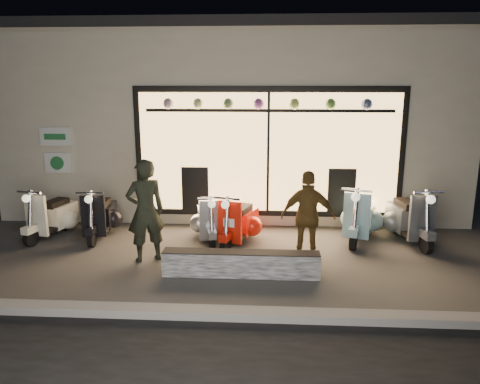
% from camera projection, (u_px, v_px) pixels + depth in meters
% --- Properties ---
extents(ground, '(40.00, 40.00, 0.00)m').
position_uv_depth(ground, '(220.00, 260.00, 7.97)').
color(ground, '#383533').
rests_on(ground, ground).
extents(kerb, '(40.00, 0.25, 0.12)m').
position_uv_depth(kerb, '(204.00, 313.00, 6.01)').
color(kerb, slate).
rests_on(kerb, ground).
extents(shop_building, '(10.20, 6.23, 4.20)m').
position_uv_depth(shop_building, '(239.00, 115.00, 12.32)').
color(shop_building, beige).
rests_on(shop_building, ground).
extents(graffiti_barrier, '(2.43, 0.28, 0.40)m').
position_uv_depth(graffiti_barrier, '(241.00, 264.00, 7.26)').
color(graffiti_barrier, black).
rests_on(graffiti_barrier, ground).
extents(scooter_silver, '(0.60, 1.32, 0.93)m').
position_uv_depth(scooter_silver, '(209.00, 220.00, 8.96)').
color(scooter_silver, black).
rests_on(scooter_silver, ground).
extents(scooter_red, '(0.71, 1.36, 0.97)m').
position_uv_depth(scooter_red, '(240.00, 222.00, 8.77)').
color(scooter_red, black).
rests_on(scooter_red, ground).
extents(scooter_black, '(0.50, 1.37, 0.98)m').
position_uv_depth(scooter_black, '(101.00, 216.00, 9.18)').
color(scooter_black, black).
rests_on(scooter_black, ground).
extents(scooter_cream, '(0.64, 1.38, 0.98)m').
position_uv_depth(scooter_cream, '(55.00, 215.00, 9.19)').
color(scooter_cream, black).
rests_on(scooter_cream, ground).
extents(scooter_blue, '(0.80, 1.48, 1.07)m').
position_uv_depth(scooter_blue, '(361.00, 216.00, 9.02)').
color(scooter_blue, black).
rests_on(scooter_blue, ground).
extents(scooter_grey, '(0.64, 1.50, 1.06)m').
position_uv_depth(scooter_grey, '(407.00, 218.00, 8.91)').
color(scooter_grey, black).
rests_on(scooter_grey, ground).
extents(man, '(0.75, 0.66, 1.74)m').
position_uv_depth(man, '(146.00, 211.00, 7.76)').
color(man, black).
rests_on(man, ground).
extents(woman, '(0.93, 0.44, 1.54)m').
position_uv_depth(woman, '(308.00, 216.00, 7.78)').
color(woman, brown).
rests_on(woman, ground).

